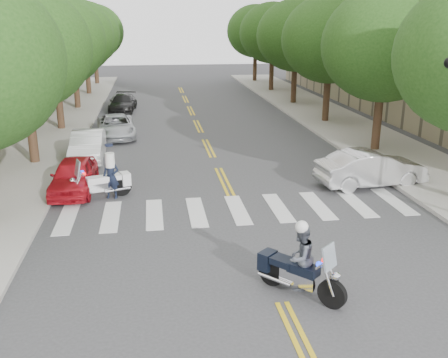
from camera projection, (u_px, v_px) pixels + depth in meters
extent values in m
plane|color=#38383A|center=(282.00, 303.00, 12.53)|extent=(140.00, 140.00, 0.00)
cube|color=#9E9991|center=(51.00, 129.00, 31.93)|extent=(5.00, 60.00, 0.15)
cube|color=#9E9991|center=(335.00, 121.00, 34.54)|extent=(5.00, 60.00, 0.15)
cylinder|color=#382316|center=(32.00, 131.00, 24.00)|extent=(0.44, 0.44, 3.32)
ellipsoid|color=#1D4413|center=(22.00, 48.00, 22.81)|extent=(6.40, 6.40, 5.76)
cylinder|color=#382316|center=(59.00, 104.00, 31.54)|extent=(0.44, 0.44, 3.32)
ellipsoid|color=#1D4413|center=(53.00, 41.00, 30.35)|extent=(6.40, 6.40, 5.76)
cylinder|color=#382316|center=(76.00, 88.00, 39.08)|extent=(0.44, 0.44, 3.32)
ellipsoid|color=#1D4413|center=(72.00, 36.00, 37.89)|extent=(6.40, 6.40, 5.76)
cylinder|color=#382316|center=(88.00, 77.00, 46.62)|extent=(0.44, 0.44, 3.32)
ellipsoid|color=#1D4413|center=(84.00, 34.00, 45.43)|extent=(6.40, 6.40, 5.76)
cylinder|color=#382316|center=(96.00, 69.00, 54.16)|extent=(0.44, 0.44, 3.32)
ellipsoid|color=#1D4413|center=(93.00, 32.00, 52.97)|extent=(6.40, 6.40, 5.76)
cylinder|color=#382316|center=(377.00, 121.00, 26.43)|extent=(0.44, 0.44, 3.32)
ellipsoid|color=#1D4413|center=(385.00, 45.00, 25.24)|extent=(6.40, 6.40, 5.76)
cylinder|color=#382316|center=(326.00, 98.00, 33.96)|extent=(0.44, 0.44, 3.32)
ellipsoid|color=#1D4413|center=(330.00, 39.00, 32.77)|extent=(6.40, 6.40, 5.76)
cylinder|color=#382316|center=(294.00, 84.00, 41.50)|extent=(0.44, 0.44, 3.32)
ellipsoid|color=#1D4413|center=(296.00, 35.00, 40.31)|extent=(6.40, 6.40, 5.76)
cylinder|color=#382316|center=(271.00, 74.00, 49.04)|extent=(0.44, 0.44, 3.32)
ellipsoid|color=#1D4413|center=(273.00, 33.00, 47.85)|extent=(6.40, 6.40, 5.76)
cylinder|color=#382316|center=(255.00, 67.00, 56.58)|extent=(0.44, 0.44, 3.32)
ellipsoid|color=#1D4413|center=(256.00, 31.00, 55.39)|extent=(6.40, 6.40, 5.76)
cylinder|color=black|center=(332.00, 294.00, 12.22)|extent=(0.62, 0.66, 0.75)
cylinder|color=black|center=(272.00, 272.00, 13.29)|extent=(0.65, 0.69, 0.75)
cube|color=silver|center=(299.00, 277.00, 12.75)|extent=(0.93, 0.98, 0.35)
cube|color=black|center=(304.00, 269.00, 12.60)|extent=(0.82, 0.84, 0.24)
cube|color=black|center=(283.00, 261.00, 12.96)|extent=(0.74, 0.75, 0.18)
cube|color=black|center=(267.00, 260.00, 13.30)|extent=(0.58, 0.57, 0.50)
cube|color=#8C99A5|center=(329.00, 257.00, 12.01)|extent=(0.52, 0.50, 0.61)
cube|color=red|center=(325.00, 260.00, 12.28)|extent=(0.16, 0.16, 0.09)
cube|color=#0C26E5|center=(319.00, 264.00, 12.09)|extent=(0.16, 0.16, 0.09)
imported|color=#474C56|center=(300.00, 257.00, 12.57)|extent=(1.07, 1.06, 1.74)
sphere|color=silver|center=(302.00, 227.00, 12.32)|extent=(0.33, 0.33, 0.33)
cylinder|color=black|center=(76.00, 193.00, 19.28)|extent=(0.78, 0.41, 0.77)
cylinder|color=black|center=(122.00, 186.00, 20.09)|extent=(0.80, 0.45, 0.77)
cube|color=silver|center=(100.00, 186.00, 19.67)|extent=(1.08, 0.68, 0.36)
cube|color=silver|center=(97.00, 180.00, 19.53)|extent=(0.89, 0.65, 0.25)
cube|color=silver|center=(113.00, 177.00, 19.80)|extent=(0.74, 0.64, 0.18)
cube|color=silver|center=(125.00, 179.00, 20.07)|extent=(0.49, 0.58, 0.51)
cube|color=#8C99A5|center=(77.00, 168.00, 19.05)|extent=(0.35, 0.59, 0.62)
cube|color=red|center=(84.00, 174.00, 19.08)|extent=(0.14, 0.14, 0.09)
cube|color=#0C26E5|center=(82.00, 172.00, 19.31)|extent=(0.14, 0.14, 0.09)
imported|color=black|center=(111.00, 177.00, 19.62)|extent=(0.73, 0.56, 1.78)
imported|color=#B8B8BA|center=(371.00, 168.00, 21.14)|extent=(4.82, 2.16, 1.54)
imported|color=red|center=(74.00, 176.00, 20.40)|extent=(1.79, 4.14, 1.39)
imported|color=silver|center=(88.00, 146.00, 25.10)|extent=(1.65, 4.47, 1.46)
imported|color=#A8AAAF|center=(116.00, 126.00, 29.99)|extent=(2.64, 4.95, 1.32)
imported|color=black|center=(123.00, 103.00, 38.47)|extent=(2.20, 4.60, 1.29)
imported|color=#9B9CA0|center=(120.00, 101.00, 39.53)|extent=(1.81, 3.82, 1.26)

